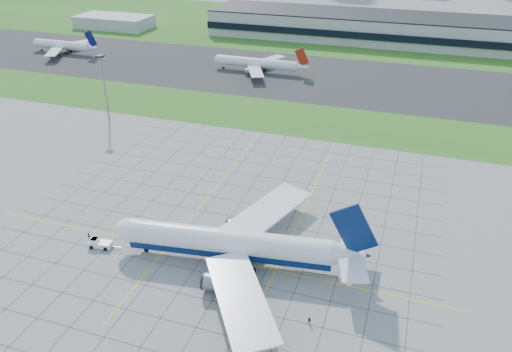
{
  "coord_description": "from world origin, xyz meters",
  "views": [
    {
      "loc": [
        42.59,
        -89.31,
        74.43
      ],
      "look_at": [
        3.27,
        27.67,
        7.0
      ],
      "focal_mm": 35.0,
      "sensor_mm": 36.0,
      "label": 1
    }
  ],
  "objects": [
    {
      "name": "ground",
      "position": [
        0.0,
        0.0,
        0.0
      ],
      "size": [
        1400.0,
        1400.0,
        0.0
      ],
      "primitive_type": "plane",
      "color": "gray",
      "rests_on": "ground"
    },
    {
      "name": "apron_markings",
      "position": [
        0.43,
        11.09,
        0.02
      ],
      "size": [
        120.0,
        130.0,
        0.03
      ],
      "color": "#474744",
      "rests_on": "ground"
    },
    {
      "name": "crew_near",
      "position": [
        -30.25,
        -5.05,
        0.86
      ],
      "size": [
        0.58,
        0.72,
        1.72
      ],
      "primitive_type": "imported",
      "rotation": [
        0.0,
        0.0,
        1.26
      ],
      "color": "black",
      "rests_on": "ground"
    },
    {
      "name": "crew_far",
      "position": [
        29.22,
        -15.79,
        0.82
      ],
      "size": [
        0.93,
        0.81,
        1.64
      ],
      "primitive_type": "imported",
      "rotation": [
        0.0,
        0.0,
        -0.26
      ],
      "color": "#2A261C",
      "rests_on": "ground"
    },
    {
      "name": "terminal",
      "position": [
        40.0,
        229.87,
        7.89
      ],
      "size": [
        260.0,
        43.0,
        15.8
      ],
      "color": "#B7B7B2",
      "rests_on": "ground"
    },
    {
      "name": "pushback_tug",
      "position": [
        -25.78,
        -7.07,
        1.0
      ],
      "size": [
        8.22,
        3.46,
        2.26
      ],
      "rotation": [
        0.0,
        0.0,
        0.13
      ],
      "color": "white",
      "rests_on": "ground"
    },
    {
      "name": "grass_far",
      "position": [
        0.0,
        255.0,
        0.02
      ],
      "size": [
        700.0,
        145.0,
        0.04
      ],
      "primitive_type": "cube",
      "color": "#2E611B",
      "rests_on": "ground"
    },
    {
      "name": "service_block",
      "position": [
        -160.0,
        210.0,
        4.0
      ],
      "size": [
        50.0,
        25.0,
        8.0
      ],
      "primitive_type": "cube",
      "color": "#B7B7B2",
      "rests_on": "ground"
    },
    {
      "name": "distant_jet_1",
      "position": [
        -34.76,
        144.24,
        4.49
      ],
      "size": [
        47.09,
        42.66,
        14.08
      ],
      "color": "white",
      "rests_on": "ground"
    },
    {
      "name": "airliner",
      "position": [
        7.36,
        -2.26,
        5.32
      ],
      "size": [
        61.65,
        62.08,
        19.46
      ],
      "rotation": [
        0.0,
        0.0,
        0.13
      ],
      "color": "white",
      "rests_on": "ground"
    },
    {
      "name": "grass_median",
      "position": [
        0.0,
        90.0,
        0.02
      ],
      "size": [
        700.0,
        35.0,
        0.04
      ],
      "primitive_type": "cube",
      "color": "#2E611B",
      "rests_on": "ground"
    },
    {
      "name": "distant_jet_0",
      "position": [
        -150.16,
        143.5,
        4.49
      ],
      "size": [
        40.36,
        42.66,
        14.08
      ],
      "color": "white",
      "rests_on": "ground"
    },
    {
      "name": "asphalt_taxiway",
      "position": [
        0.0,
        145.0,
        0.03
      ],
      "size": [
        700.0,
        75.0,
        0.04
      ],
      "primitive_type": "cube",
      "color": "#383838",
      "rests_on": "ground"
    },
    {
      "name": "light_mast",
      "position": [
        -70.0,
        65.0,
        16.18
      ],
      "size": [
        2.5,
        2.5,
        25.6
      ],
      "color": "gray",
      "rests_on": "ground"
    }
  ]
}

